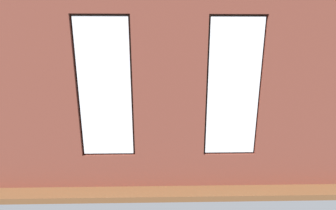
# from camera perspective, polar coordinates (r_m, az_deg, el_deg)

# --- Properties ---
(ground_plane) EXTENTS (6.91, 5.84, 0.10)m
(ground_plane) POSITION_cam_1_polar(r_m,az_deg,el_deg) (6.47, -0.25, -7.38)
(ground_plane) COLOR brown
(brick_wall_with_windows) EXTENTS (6.31, 0.30, 3.17)m
(brick_wall_with_windows) POSITION_cam_1_polar(r_m,az_deg,el_deg) (3.58, 0.36, 2.24)
(brick_wall_with_windows) COLOR brown
(brick_wall_with_windows) RESTS_ON ground_plane
(white_wall_right) EXTENTS (0.10, 4.84, 3.17)m
(white_wall_right) POSITION_cam_1_polar(r_m,az_deg,el_deg) (6.61, -28.44, 6.05)
(white_wall_right) COLOR silver
(white_wall_right) RESTS_ON ground_plane
(couch_by_window) EXTENTS (2.01, 0.87, 0.80)m
(couch_by_window) POSITION_cam_1_polar(r_m,az_deg,el_deg) (4.59, -5.42, -11.37)
(couch_by_window) COLOR black
(couch_by_window) RESTS_ON ground_plane
(couch_left) EXTENTS (0.88, 1.82, 0.80)m
(couch_left) POSITION_cam_1_polar(r_m,az_deg,el_deg) (6.83, 20.87, -3.79)
(couch_left) COLOR black
(couch_left) RESTS_ON ground_plane
(coffee_table) EXTENTS (1.53, 0.89, 0.43)m
(coffee_table) POSITION_cam_1_polar(r_m,az_deg,el_deg) (6.08, 0.42, -4.43)
(coffee_table) COLOR #A87547
(coffee_table) RESTS_ON ground_plane
(cup_ceramic) EXTENTS (0.07, 0.07, 0.09)m
(cup_ceramic) POSITION_cam_1_polar(r_m,az_deg,el_deg) (6.05, 0.42, -3.63)
(cup_ceramic) COLOR silver
(cup_ceramic) RESTS_ON coffee_table
(candle_jar) EXTENTS (0.08, 0.08, 0.13)m
(candle_jar) POSITION_cam_1_polar(r_m,az_deg,el_deg) (6.15, -1.38, -3.15)
(candle_jar) COLOR #B7333D
(candle_jar) RESTS_ON coffee_table
(table_plant_small) EXTENTS (0.16, 0.16, 0.24)m
(table_plant_small) POSITION_cam_1_polar(r_m,az_deg,el_deg) (6.20, 4.27, -2.39)
(table_plant_small) COLOR #47423D
(table_plant_small) RESTS_ON coffee_table
(remote_gray) EXTENTS (0.08, 0.18, 0.02)m
(remote_gray) POSITION_cam_1_polar(r_m,az_deg,el_deg) (5.94, 1.56, -4.29)
(remote_gray) COLOR #59595B
(remote_gray) RESTS_ON coffee_table
(remote_black) EXTENTS (0.11, 0.18, 0.02)m
(remote_black) POSITION_cam_1_polar(r_m,az_deg,el_deg) (5.94, -3.98, -4.31)
(remote_black) COLOR black
(remote_black) RESTS_ON coffee_table
(media_console) EXTENTS (0.97, 0.42, 0.46)m
(media_console) POSITION_cam_1_polar(r_m,az_deg,el_deg) (6.84, -24.55, -5.00)
(media_console) COLOR black
(media_console) RESTS_ON ground_plane
(tv_flatscreen) EXTENTS (0.93, 0.20, 0.64)m
(tv_flatscreen) POSITION_cam_1_polar(r_m,az_deg,el_deg) (6.70, -25.00, -0.51)
(tv_flatscreen) COLOR black
(tv_flatscreen) RESTS_ON media_console
(papasan_chair) EXTENTS (1.00, 1.00, 0.66)m
(papasan_chair) POSITION_cam_1_polar(r_m,az_deg,el_deg) (7.98, -0.66, 0.25)
(papasan_chair) COLOR olive
(papasan_chair) RESTS_ON ground_plane
(potted_plant_corner_far_left) EXTENTS (0.92, 0.85, 1.25)m
(potted_plant_corner_far_left) POSITION_cam_1_polar(r_m,az_deg,el_deg) (5.11, 30.80, -6.13)
(potted_plant_corner_far_left) COLOR brown
(potted_plant_corner_far_left) RESTS_ON ground_plane
(potted_plant_by_left_couch) EXTENTS (0.22, 0.22, 0.48)m
(potted_plant_by_left_couch) POSITION_cam_1_polar(r_m,az_deg,el_deg) (7.94, 14.60, -1.09)
(potted_plant_by_left_couch) COLOR brown
(potted_plant_by_left_couch) RESTS_ON ground_plane
(potted_plant_foreground_right) EXTENTS (0.96, 0.97, 1.22)m
(potted_plant_foreground_right) POSITION_cam_1_polar(r_m,az_deg,el_deg) (8.40, -17.80, 2.58)
(potted_plant_foreground_right) COLOR brown
(potted_plant_foreground_right) RESTS_ON ground_plane
(potted_plant_corner_near_left) EXTENTS (0.77, 0.86, 1.32)m
(potted_plant_corner_near_left) POSITION_cam_1_polar(r_m,az_deg,el_deg) (8.58, 17.19, 1.28)
(potted_plant_corner_near_left) COLOR brown
(potted_plant_corner_near_left) RESTS_ON ground_plane
(potted_plant_near_tv) EXTENTS (0.72, 0.75, 1.23)m
(potted_plant_near_tv) POSITION_cam_1_polar(r_m,az_deg,el_deg) (5.68, -23.52, -3.86)
(potted_plant_near_tv) COLOR #47423D
(potted_plant_near_tv) RESTS_ON ground_plane
(potted_plant_mid_room_small) EXTENTS (0.43, 0.43, 0.57)m
(potted_plant_mid_room_small) POSITION_cam_1_polar(r_m,az_deg,el_deg) (7.37, 6.41, -1.27)
(potted_plant_mid_room_small) COLOR gray
(potted_plant_mid_room_small) RESTS_ON ground_plane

